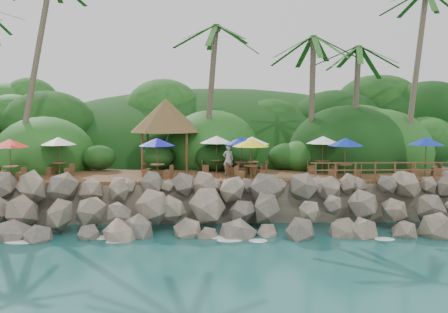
{
  "coord_description": "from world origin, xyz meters",
  "views": [
    {
      "loc": [
        -0.98,
        -21.75,
        6.08
      ],
      "look_at": [
        0.0,
        6.0,
        3.4
      ],
      "focal_mm": 37.88,
      "sensor_mm": 36.0,
      "label": 1
    }
  ],
  "objects": [
    {
      "name": "railing",
      "position": [
        8.78,
        3.65,
        2.91
      ],
      "size": [
        8.3,
        0.1,
        1.0
      ],
      "color": "brown",
      "rests_on": "terrace"
    },
    {
      "name": "palms",
      "position": [
        -0.1,
        8.86,
        12.25
      ],
      "size": [
        33.63,
        6.94,
        13.75
      ],
      "color": "brown",
      "rests_on": "ground"
    },
    {
      "name": "jungle_foliage",
      "position": [
        0.0,
        15.0,
        0.0
      ],
      "size": [
        44.0,
        16.0,
        12.0
      ],
      "primitive_type": null,
      "color": "#143811",
      "rests_on": "ground"
    },
    {
      "name": "foam_line",
      "position": [
        0.0,
        0.3,
        0.03
      ],
      "size": [
        25.2,
        0.8,
        0.06
      ],
      "color": "white",
      "rests_on": "ground"
    },
    {
      "name": "dining_clusters",
      "position": [
        0.31,
        5.68,
        4.17
      ],
      "size": [
        25.68,
        5.04,
        2.25
      ],
      "color": "brown",
      "rests_on": "terrace"
    },
    {
      "name": "seawall",
      "position": [
        0.0,
        2.0,
        1.15
      ],
      "size": [
        29.0,
        4.0,
        2.3
      ],
      "primitive_type": null,
      "color": "gray",
      "rests_on": "ground"
    },
    {
      "name": "palapa",
      "position": [
        -3.69,
        9.39,
        5.79
      ],
      "size": [
        4.68,
        4.68,
        4.6
      ],
      "color": "brown",
      "rests_on": "ground"
    },
    {
      "name": "ground",
      "position": [
        0.0,
        0.0,
        0.0
      ],
      "size": [
        140.0,
        140.0,
        0.0
      ],
      "primitive_type": "plane",
      "color": "#19514F",
      "rests_on": "ground"
    },
    {
      "name": "waiter",
      "position": [
        0.26,
        6.32,
        3.19
      ],
      "size": [
        0.7,
        0.52,
        1.77
      ],
      "primitive_type": "imported",
      "rotation": [
        0.0,
        0.0,
        3.3
      ],
      "color": "white",
      "rests_on": "terrace"
    },
    {
      "name": "jungle_hill",
      "position": [
        0.0,
        23.5,
        0.0
      ],
      "size": [
        44.8,
        28.0,
        15.4
      ],
      "primitive_type": "ellipsoid",
      "color": "#143811",
      "rests_on": "ground"
    },
    {
      "name": "terrace",
      "position": [
        0.0,
        6.0,
        2.2
      ],
      "size": [
        26.0,
        5.0,
        0.2
      ],
      "primitive_type": "cube",
      "color": "brown",
      "rests_on": "land_base"
    },
    {
      "name": "land_base",
      "position": [
        0.0,
        16.0,
        1.05
      ],
      "size": [
        32.0,
        25.2,
        2.1
      ],
      "primitive_type": "cube",
      "color": "gray",
      "rests_on": "ground"
    }
  ]
}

